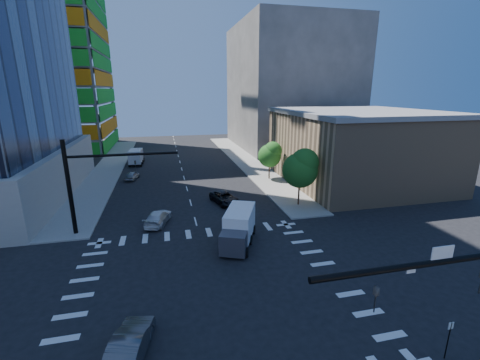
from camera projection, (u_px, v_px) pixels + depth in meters
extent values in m
plane|color=black|center=(213.00, 287.00, 22.61)|extent=(160.00, 160.00, 0.00)
cube|color=silver|center=(213.00, 286.00, 22.61)|extent=(20.00, 20.00, 0.01)
cube|color=gray|center=(245.00, 160.00, 62.84)|extent=(5.00, 60.00, 0.15)
cube|color=gray|center=(110.00, 167.00, 57.27)|extent=(5.00, 60.00, 0.15)
cube|color=green|center=(101.00, 38.00, 70.75)|extent=(0.12, 24.00, 49.00)
cube|color=#C9740B|center=(11.00, 24.00, 56.14)|extent=(24.00, 0.12, 49.00)
cube|color=#9F7F5C|center=(357.00, 149.00, 47.44)|extent=(20.00, 22.00, 10.00)
cube|color=slate|center=(360.00, 112.00, 46.01)|extent=(20.50, 22.50, 0.60)
cube|color=#5A5551|center=(289.00, 87.00, 76.37)|extent=(24.00, 30.00, 28.00)
cylinder|color=black|center=(441.00, 262.00, 11.25)|extent=(10.00, 0.24, 0.24)
imported|color=black|center=(480.00, 282.00, 11.99)|extent=(0.16, 0.20, 1.00)
imported|color=black|center=(375.00, 299.00, 10.99)|extent=(0.16, 0.20, 1.00)
cube|color=white|center=(443.00, 253.00, 11.16)|extent=(0.90, 0.04, 0.50)
cylinder|color=black|center=(69.00, 188.00, 29.56)|extent=(0.40, 0.40, 9.00)
cylinder|color=black|center=(123.00, 155.00, 29.90)|extent=(10.00, 0.24, 0.24)
imported|color=black|center=(135.00, 166.00, 30.42)|extent=(0.16, 0.20, 1.00)
cylinder|color=#382316|center=(299.00, 195.00, 38.16)|extent=(0.20, 0.20, 2.27)
sphere|color=#165418|center=(300.00, 170.00, 37.33)|extent=(4.16, 4.16, 4.16)
sphere|color=#347326|center=(305.00, 162.00, 36.87)|extent=(3.25, 3.25, 3.25)
cylinder|color=#382316|center=(269.00, 172.00, 49.52)|extent=(0.20, 0.20, 1.92)
sphere|color=#165418|center=(270.00, 156.00, 48.81)|extent=(3.52, 3.52, 3.52)
sphere|color=#347326|center=(273.00, 151.00, 48.40)|extent=(2.75, 2.75, 2.75)
cylinder|color=black|center=(448.00, 341.00, 16.27)|extent=(0.06, 0.06, 2.20)
cube|color=silver|center=(451.00, 326.00, 16.03)|extent=(0.30, 0.03, 0.40)
imported|color=black|center=(225.00, 198.00, 39.13)|extent=(3.51, 5.36, 1.37)
imported|color=silver|center=(158.00, 217.00, 33.12)|extent=(3.21, 5.07, 1.37)
imported|color=#93969A|center=(132.00, 175.00, 49.59)|extent=(2.24, 3.98, 1.28)
imported|color=#4C4D51|center=(130.00, 346.00, 16.40)|extent=(2.51, 4.81, 1.51)
cube|color=white|center=(238.00, 226.00, 28.35)|extent=(3.91, 5.19, 2.44)
cube|color=#414048|center=(238.00, 232.00, 28.51)|extent=(2.65, 2.40, 1.78)
cube|color=#BDBDBF|center=(136.00, 155.00, 59.73)|extent=(2.35, 4.52, 2.30)
cube|color=#414048|center=(137.00, 158.00, 59.89)|extent=(2.11, 1.70, 1.68)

